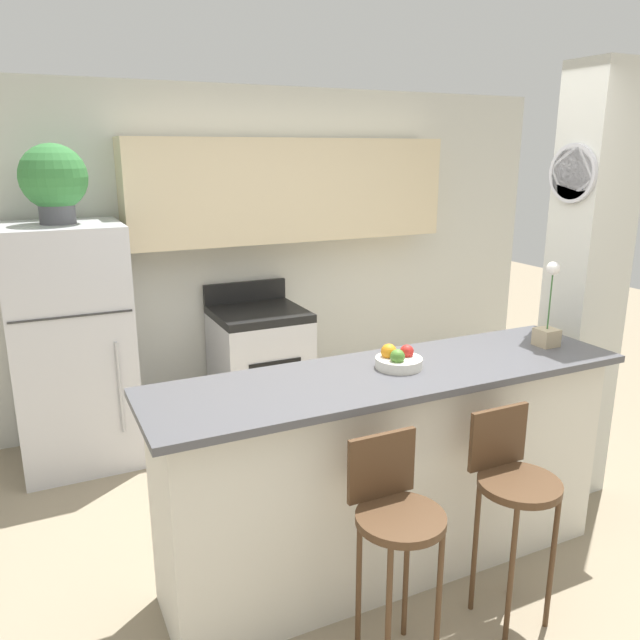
{
  "coord_description": "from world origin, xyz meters",
  "views": [
    {
      "loc": [
        -1.51,
        -2.37,
        2.07
      ],
      "look_at": [
        0.0,
        0.8,
        1.12
      ],
      "focal_mm": 35.0,
      "sensor_mm": 36.0,
      "label": 1
    }
  ],
  "objects_px": {
    "bar_stool_left": "(395,520)",
    "bar_stool_right": "(513,486)",
    "fruit_bowl": "(398,360)",
    "refrigerator": "(72,347)",
    "orchid_vase": "(548,321)",
    "trash_bin": "(175,431)",
    "stove_range": "(260,366)",
    "potted_plant_on_fridge": "(54,180)"
  },
  "relations": [
    {
      "from": "orchid_vase",
      "to": "fruit_bowl",
      "type": "height_order",
      "value": "orchid_vase"
    },
    {
      "from": "potted_plant_on_fridge",
      "to": "refrigerator",
      "type": "bearing_deg",
      "value": -62.88
    },
    {
      "from": "bar_stool_left",
      "to": "bar_stool_right",
      "type": "distance_m",
      "value": 0.61
    },
    {
      "from": "orchid_vase",
      "to": "stove_range",
      "type": "bearing_deg",
      "value": 115.08
    },
    {
      "from": "bar_stool_left",
      "to": "bar_stool_right",
      "type": "xyz_separation_m",
      "value": [
        0.61,
        0.0,
        0.0
      ]
    },
    {
      "from": "orchid_vase",
      "to": "trash_bin",
      "type": "relative_size",
      "value": 1.2
    },
    {
      "from": "refrigerator",
      "to": "orchid_vase",
      "type": "bearing_deg",
      "value": -40.48
    },
    {
      "from": "orchid_vase",
      "to": "trash_bin",
      "type": "height_order",
      "value": "orchid_vase"
    },
    {
      "from": "fruit_bowl",
      "to": "trash_bin",
      "type": "relative_size",
      "value": 0.6
    },
    {
      "from": "fruit_bowl",
      "to": "refrigerator",
      "type": "bearing_deg",
      "value": 125.63
    },
    {
      "from": "orchid_vase",
      "to": "trash_bin",
      "type": "distance_m",
      "value": 2.56
    },
    {
      "from": "fruit_bowl",
      "to": "bar_stool_right",
      "type": "bearing_deg",
      "value": -65.27
    },
    {
      "from": "potted_plant_on_fridge",
      "to": "orchid_vase",
      "type": "bearing_deg",
      "value": -40.48
    },
    {
      "from": "stove_range",
      "to": "potted_plant_on_fridge",
      "type": "xyz_separation_m",
      "value": [
        -1.33,
        -0.04,
        1.44
      ]
    },
    {
      "from": "refrigerator",
      "to": "bar_stool_left",
      "type": "height_order",
      "value": "refrigerator"
    },
    {
      "from": "refrigerator",
      "to": "orchid_vase",
      "type": "height_order",
      "value": "refrigerator"
    },
    {
      "from": "bar_stool_right",
      "to": "trash_bin",
      "type": "distance_m",
      "value": 2.45
    },
    {
      "from": "refrigerator",
      "to": "bar_stool_left",
      "type": "distance_m",
      "value": 2.64
    },
    {
      "from": "orchid_vase",
      "to": "refrigerator",
      "type": "bearing_deg",
      "value": 139.52
    },
    {
      "from": "bar_stool_left",
      "to": "orchid_vase",
      "type": "height_order",
      "value": "orchid_vase"
    },
    {
      "from": "refrigerator",
      "to": "fruit_bowl",
      "type": "relative_size",
      "value": 7.19
    },
    {
      "from": "bar_stool_left",
      "to": "potted_plant_on_fridge",
      "type": "distance_m",
      "value": 2.91
    },
    {
      "from": "stove_range",
      "to": "orchid_vase",
      "type": "relative_size",
      "value": 2.35
    },
    {
      "from": "refrigerator",
      "to": "bar_stool_right",
      "type": "relative_size",
      "value": 1.66
    },
    {
      "from": "stove_range",
      "to": "fruit_bowl",
      "type": "height_order",
      "value": "fruit_bowl"
    },
    {
      "from": "bar_stool_left",
      "to": "potted_plant_on_fridge",
      "type": "bearing_deg",
      "value": 112.29
    },
    {
      "from": "stove_range",
      "to": "refrigerator",
      "type": "bearing_deg",
      "value": -178.16
    },
    {
      "from": "stove_range",
      "to": "potted_plant_on_fridge",
      "type": "height_order",
      "value": "potted_plant_on_fridge"
    },
    {
      "from": "stove_range",
      "to": "trash_bin",
      "type": "distance_m",
      "value": 0.84
    },
    {
      "from": "refrigerator",
      "to": "potted_plant_on_fridge",
      "type": "relative_size",
      "value": 3.29
    },
    {
      "from": "bar_stool_right",
      "to": "orchid_vase",
      "type": "relative_size",
      "value": 2.15
    },
    {
      "from": "refrigerator",
      "to": "stove_range",
      "type": "height_order",
      "value": "refrigerator"
    },
    {
      "from": "trash_bin",
      "to": "refrigerator",
      "type": "bearing_deg",
      "value": 156.83
    },
    {
      "from": "refrigerator",
      "to": "bar_stool_left",
      "type": "bearing_deg",
      "value": -67.71
    },
    {
      "from": "bar_stool_left",
      "to": "bar_stool_right",
      "type": "bearing_deg",
      "value": 0.0
    },
    {
      "from": "bar_stool_right",
      "to": "fruit_bowl",
      "type": "distance_m",
      "value": 0.76
    },
    {
      "from": "orchid_vase",
      "to": "potted_plant_on_fridge",
      "type": "bearing_deg",
      "value": 139.52
    },
    {
      "from": "stove_range",
      "to": "fruit_bowl",
      "type": "distance_m",
      "value": 2.03
    },
    {
      "from": "refrigerator",
      "to": "orchid_vase",
      "type": "xyz_separation_m",
      "value": [
        2.25,
        -1.92,
        0.39
      ]
    },
    {
      "from": "bar_stool_left",
      "to": "bar_stool_right",
      "type": "height_order",
      "value": "same"
    },
    {
      "from": "stove_range",
      "to": "fruit_bowl",
      "type": "xyz_separation_m",
      "value": [
        0.01,
        -1.92,
        0.64
      ]
    },
    {
      "from": "stove_range",
      "to": "bar_stool_left",
      "type": "distance_m",
      "value": 2.51
    }
  ]
}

